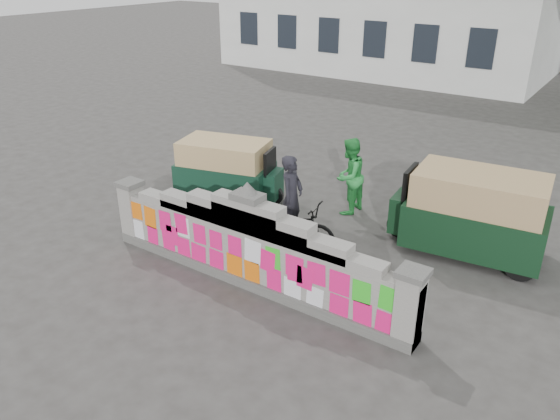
{
  "coord_description": "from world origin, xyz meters",
  "views": [
    {
      "loc": [
        5.26,
        -6.67,
        5.45
      ],
      "look_at": [
        -0.02,
        1.0,
        1.1
      ],
      "focal_mm": 35.0,
      "sensor_mm": 36.0,
      "label": 1
    }
  ],
  "objects_px": {
    "cyclist_rider": "(292,209)",
    "rickshaw_right": "(472,213)",
    "cyclist_bike": "(291,224)",
    "pedestrian": "(349,176)",
    "rickshaw_left": "(228,169)"
  },
  "relations": [
    {
      "from": "cyclist_rider",
      "to": "rickshaw_right",
      "type": "distance_m",
      "value": 3.55
    },
    {
      "from": "cyclist_bike",
      "to": "rickshaw_right",
      "type": "xyz_separation_m",
      "value": [
        3.05,
        1.81,
        0.37
      ]
    },
    {
      "from": "cyclist_rider",
      "to": "pedestrian",
      "type": "xyz_separation_m",
      "value": [
        0.15,
        2.16,
        0.03
      ]
    },
    {
      "from": "rickshaw_right",
      "to": "cyclist_bike",
      "type": "bearing_deg",
      "value": 25.0
    },
    {
      "from": "cyclist_rider",
      "to": "cyclist_bike",
      "type": "bearing_deg",
      "value": 82.18
    },
    {
      "from": "cyclist_rider",
      "to": "pedestrian",
      "type": "relative_size",
      "value": 0.97
    },
    {
      "from": "rickshaw_right",
      "to": "cyclist_rider",
      "type": "bearing_deg",
      "value": 25.0
    },
    {
      "from": "cyclist_bike",
      "to": "rickshaw_left",
      "type": "bearing_deg",
      "value": 57.57
    },
    {
      "from": "cyclist_rider",
      "to": "rickshaw_left",
      "type": "distance_m",
      "value": 2.94
    },
    {
      "from": "cyclist_rider",
      "to": "rickshaw_right",
      "type": "xyz_separation_m",
      "value": [
        3.05,
        1.81,
        0.02
      ]
    },
    {
      "from": "rickshaw_left",
      "to": "rickshaw_right",
      "type": "height_order",
      "value": "rickshaw_right"
    },
    {
      "from": "cyclist_bike",
      "to": "rickshaw_right",
      "type": "height_order",
      "value": "rickshaw_right"
    },
    {
      "from": "pedestrian",
      "to": "rickshaw_right",
      "type": "height_order",
      "value": "pedestrian"
    },
    {
      "from": "pedestrian",
      "to": "rickshaw_right",
      "type": "xyz_separation_m",
      "value": [
        2.9,
        -0.34,
        -0.01
      ]
    },
    {
      "from": "cyclist_rider",
      "to": "pedestrian",
      "type": "bearing_deg",
      "value": -11.71
    }
  ]
}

